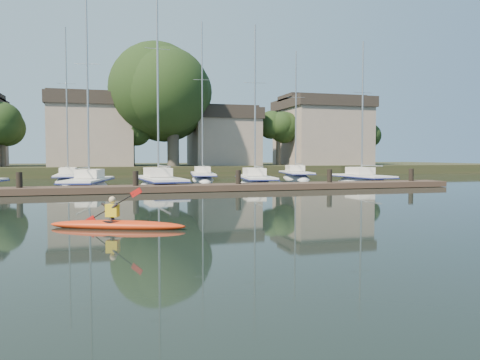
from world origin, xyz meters
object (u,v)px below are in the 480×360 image
object	(u,v)px
sailboat_6	(203,181)
sailboat_7	(296,180)
dock	(189,188)
sailboat_4	(363,186)
kayak	(116,223)
sailboat_2	(159,190)
sailboat_5	(68,183)
sailboat_1	(88,191)
sailboat_3	(255,187)

from	to	relation	value
sailboat_6	sailboat_7	size ratio (longest dim) A/B	1.15
dock	sailboat_4	size ratio (longest dim) A/B	2.87
kayak	sailboat_2	bearing A→B (deg)	102.80
sailboat_2	sailboat_7	world-z (taller)	sailboat_2
dock	sailboat_5	size ratio (longest dim) A/B	2.50
dock	sailboat_1	size ratio (longest dim) A/B	2.49
sailboat_7	sailboat_1	bearing A→B (deg)	-144.42
sailboat_1	sailboat_3	world-z (taller)	sailboat_1
sailboat_2	sailboat_4	size ratio (longest dim) A/B	1.31
sailboat_1	sailboat_4	distance (m)	19.69
dock	sailboat_6	size ratio (longest dim) A/B	2.31
sailboat_1	sailboat_4	bearing A→B (deg)	11.58
kayak	sailboat_3	bearing A→B (deg)	84.09
sailboat_1	dock	bearing A→B (deg)	-26.20
dock	sailboat_3	distance (m)	7.62
dock	sailboat_3	size ratio (longest dim) A/B	2.69
sailboat_3	sailboat_7	distance (m)	9.92
sailboat_3	sailboat_4	world-z (taller)	sailboat_3
kayak	sailboat_6	bearing A→B (deg)	96.35
sailboat_7	sailboat_6	bearing A→B (deg)	-171.11
sailboat_7	dock	bearing A→B (deg)	-122.78
sailboat_4	sailboat_7	bearing A→B (deg)	100.36
kayak	sailboat_4	xyz separation A→B (m)	(18.29, 17.57, -0.35)
sailboat_2	sailboat_4	bearing A→B (deg)	-4.68
sailboat_6	sailboat_7	distance (m)	8.60
sailboat_2	sailboat_6	distance (m)	9.90
kayak	sailboat_7	xyz separation A→B (m)	(16.34, 25.87, -0.35)
sailboat_2	sailboat_3	bearing A→B (deg)	1.52
sailboat_2	sailboat_1	bearing A→B (deg)	171.73
sailboat_1	sailboat_4	world-z (taller)	sailboat_1
dock	sailboat_1	xyz separation A→B (m)	(-5.71, 4.46, -0.39)
sailboat_5	sailboat_4	bearing A→B (deg)	-23.70
sailboat_3	sailboat_2	bearing A→B (deg)	-165.76
dock	kayak	bearing A→B (deg)	-108.11
dock	sailboat_7	xyz separation A→B (m)	(12.03, 12.68, -0.39)
sailboat_2	sailboat_7	xyz separation A→B (m)	(13.26, 8.46, 0.00)
sailboat_2	sailboat_3	distance (m)	6.97
sailboat_4	sailboat_3	bearing A→B (deg)	172.52
sailboat_1	sailboat_5	size ratio (longest dim) A/B	1.00
dock	sailboat_7	size ratio (longest dim) A/B	2.66
kayak	sailboat_3	world-z (taller)	sailboat_3
dock	sailboat_2	xyz separation A→B (m)	(-1.23, 4.22, -0.40)
sailboat_2	sailboat_5	distance (m)	11.31
sailboat_1	sailboat_5	distance (m)	9.30
dock	sailboat_1	distance (m)	7.25
kayak	sailboat_2	world-z (taller)	sailboat_2
sailboat_1	sailboat_3	distance (m)	11.42
sailboat_2	dock	bearing A→B (deg)	-79.07
kayak	sailboat_1	xyz separation A→B (m)	(-1.39, 17.65, -0.34)
sailboat_6	sailboat_3	bearing A→B (deg)	-65.50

